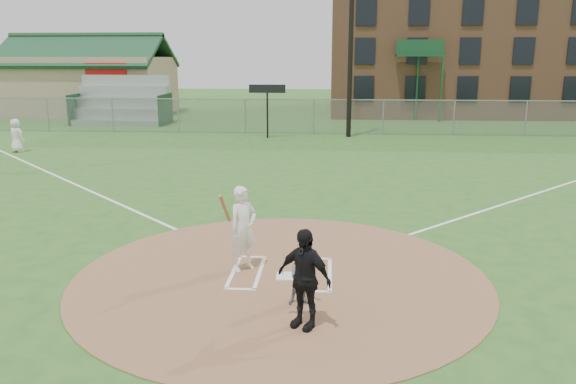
# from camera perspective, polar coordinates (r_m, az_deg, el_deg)

# --- Properties ---
(ground) EXTENTS (140.00, 140.00, 0.00)m
(ground) POSITION_cam_1_polar(r_m,az_deg,el_deg) (11.59, -0.75, -8.59)
(ground) COLOR #2C5B1F
(ground) RESTS_ON ground
(dirt_circle) EXTENTS (8.40, 8.40, 0.02)m
(dirt_circle) POSITION_cam_1_polar(r_m,az_deg,el_deg) (11.58, -0.75, -8.54)
(dirt_circle) COLOR #946646
(dirt_circle) RESTS_ON ground
(home_plate) EXTENTS (0.45, 0.45, 0.03)m
(home_plate) POSITION_cam_1_polar(r_m,az_deg,el_deg) (11.51, -0.11, -8.56)
(home_plate) COLOR silver
(home_plate) RESTS_ON dirt_circle
(foul_line_first) EXTENTS (17.04, 17.04, 0.01)m
(foul_line_first) POSITION_cam_1_polar(r_m,az_deg,el_deg) (21.72, 25.93, 0.56)
(foul_line_first) COLOR white
(foul_line_first) RESTS_ON ground
(foul_line_third) EXTENTS (17.04, 17.04, 0.01)m
(foul_line_third) POSITION_cam_1_polar(r_m,az_deg,el_deg) (22.49, -22.08, 1.34)
(foul_line_third) COLOR white
(foul_line_third) RESTS_ON ground
(catcher) EXTENTS (0.54, 0.45, 1.02)m
(catcher) POSITION_cam_1_polar(r_m,az_deg,el_deg) (10.15, 1.44, -8.67)
(catcher) COLOR slate
(catcher) RESTS_ON dirt_circle
(umpire) EXTENTS (1.06, 0.85, 1.69)m
(umpire) POSITION_cam_1_polar(r_m,az_deg,el_deg) (9.22, 1.64, -8.76)
(umpire) COLOR black
(umpire) RESTS_ON dirt_circle
(ondeck_player) EXTENTS (0.89, 0.73, 1.56)m
(ondeck_player) POSITION_cam_1_polar(r_m,az_deg,el_deg) (29.45, -25.88, 5.18)
(ondeck_player) COLOR white
(ondeck_player) RESTS_ON ground
(batters_boxes) EXTENTS (2.08, 1.88, 0.01)m
(batters_boxes) POSITION_cam_1_polar(r_m,az_deg,el_deg) (11.72, -0.68, -8.20)
(batters_boxes) COLOR white
(batters_boxes) RESTS_ON dirt_circle
(batter_at_plate) EXTENTS (0.76, 1.08, 1.79)m
(batter_at_plate) POSITION_cam_1_polar(r_m,az_deg,el_deg) (11.66, -4.56, -3.71)
(batter_at_plate) COLOR white
(batter_at_plate) RESTS_ON dirt_circle
(outfield_fence) EXTENTS (56.08, 0.08, 2.03)m
(outfield_fence) POSITION_cam_1_polar(r_m,az_deg,el_deg) (32.88, 2.62, 7.66)
(outfield_fence) COLOR slate
(outfield_fence) RESTS_ON ground
(bleachers) EXTENTS (6.08, 3.20, 3.20)m
(bleachers) POSITION_cam_1_polar(r_m,az_deg,el_deg) (39.54, -16.60, 8.94)
(bleachers) COLOR #B7BABF
(bleachers) RESTS_ON ground
(clubhouse) EXTENTS (12.20, 8.71, 6.23)m
(clubhouse) POSITION_cam_1_polar(r_m,az_deg,el_deg) (47.66, -19.48, 10.38)
(clubhouse) COLOR tan
(clubhouse) RESTS_ON ground
(brick_warehouse) EXTENTS (30.00, 17.17, 15.00)m
(brick_warehouse) POSITION_cam_1_polar(r_m,az_deg,el_deg) (51.03, 22.33, 16.07)
(brick_warehouse) COLOR #955F40
(brick_warehouse) RESTS_ON ground
(light_pole) EXTENTS (1.20, 0.30, 12.22)m
(light_pole) POSITION_cam_1_polar(r_m,az_deg,el_deg) (31.79, 6.46, 17.48)
(light_pole) COLOR black
(light_pole) RESTS_ON ground
(scoreboard_sign) EXTENTS (2.00, 0.10, 2.93)m
(scoreboard_sign) POSITION_cam_1_polar(r_m,az_deg,el_deg) (31.15, -2.12, 9.87)
(scoreboard_sign) COLOR black
(scoreboard_sign) RESTS_ON ground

